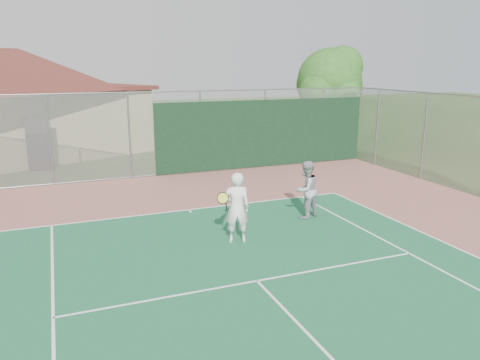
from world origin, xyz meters
The scene contains 5 objects.
back_fence centered at (2.11, 16.98, 1.67)m, with size 20.08×0.11×3.53m.
side_fence_right centered at (10.00, 12.50, 1.75)m, with size 0.08×9.00×3.50m.
tree centered at (9.84, 19.30, 3.64)m, with size 3.97×3.76×5.53m.
player_white_front centered at (0.43, 8.71, 0.95)m, with size 1.09×0.81×1.88m.
player_grey_back centered at (3.10, 9.83, 0.88)m, with size 1.04×0.94×1.76m.
Camera 1 is at (-3.77, -2.09, 4.56)m, focal length 35.00 mm.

